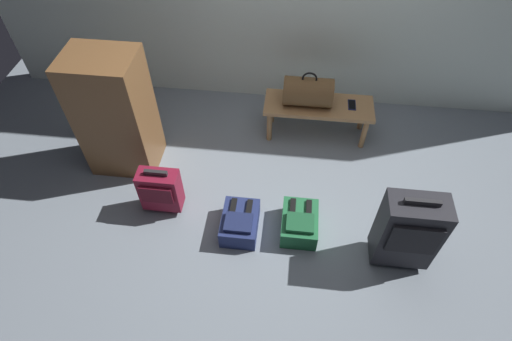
% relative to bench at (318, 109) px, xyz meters
% --- Properties ---
extents(ground_plane, '(6.60, 6.60, 0.00)m').
position_rel_bench_xyz_m(ground_plane, '(-0.20, -1.01, -0.31)').
color(ground_plane, slate).
extents(bench, '(1.00, 0.36, 0.37)m').
position_rel_bench_xyz_m(bench, '(0.00, 0.00, 0.00)').
color(bench, '#A87A4C').
rests_on(bench, ground).
extents(duffel_bag_brown, '(0.44, 0.26, 0.34)m').
position_rel_bench_xyz_m(duffel_bag_brown, '(-0.11, 0.00, 0.19)').
color(duffel_bag_brown, brown).
rests_on(duffel_bag_brown, bench).
extents(cell_phone, '(0.07, 0.14, 0.01)m').
position_rel_bench_xyz_m(cell_phone, '(0.30, 0.02, 0.06)').
color(cell_phone, '#191E4C').
rests_on(cell_phone, bench).
extents(suitcase_upright_charcoal, '(0.41, 0.26, 0.72)m').
position_rel_bench_xyz_m(suitcase_upright_charcoal, '(0.63, -1.30, 0.05)').
color(suitcase_upright_charcoal, black).
rests_on(suitcase_upright_charcoal, ground).
extents(suitcase_small_burgundy, '(0.32, 0.18, 0.46)m').
position_rel_bench_xyz_m(suitcase_small_burgundy, '(-1.23, -1.04, -0.07)').
color(suitcase_small_burgundy, maroon).
rests_on(suitcase_small_burgundy, ground).
extents(backpack_green, '(0.28, 0.38, 0.21)m').
position_rel_bench_xyz_m(backpack_green, '(-0.11, -1.13, -0.22)').
color(backpack_green, '#1E6038').
rests_on(backpack_green, ground).
extents(backpack_navy, '(0.28, 0.38, 0.21)m').
position_rel_bench_xyz_m(backpack_navy, '(-0.57, -1.19, -0.22)').
color(backpack_navy, navy).
rests_on(backpack_navy, ground).
extents(side_cabinet, '(0.56, 0.44, 1.10)m').
position_rel_bench_xyz_m(side_cabinet, '(-1.69, -0.54, 0.24)').
color(side_cabinet, brown).
rests_on(side_cabinet, ground).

